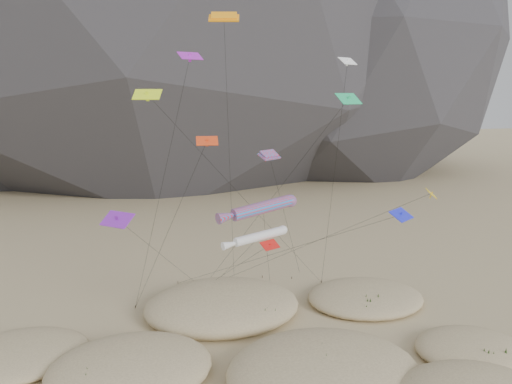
# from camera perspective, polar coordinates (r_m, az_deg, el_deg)

# --- Properties ---
(dunes) EXTENTS (48.35, 36.70, 3.80)m
(dunes) POSITION_cam_1_polar(r_m,az_deg,el_deg) (42.59, 0.19, -19.23)
(dunes) COLOR #CCB789
(dunes) RESTS_ON ground
(dune_grass) EXTENTS (43.05, 27.44, 1.50)m
(dune_grass) POSITION_cam_1_polar(r_m,az_deg,el_deg) (41.43, 1.32, -19.94)
(dune_grass) COLOR black
(dune_grass) RESTS_ON ground
(kite_stakes) EXTENTS (21.93, 5.89, 0.30)m
(kite_stakes) POSITION_cam_1_polar(r_m,az_deg,el_deg) (59.62, -3.05, -10.67)
(kite_stakes) COLOR #3F2D1E
(kite_stakes) RESTS_ON ground
(rainbow_tube_kite) EXTENTS (9.42, 15.08, 13.51)m
(rainbow_tube_kite) POSITION_cam_1_polar(r_m,az_deg,el_deg) (42.75, 0.49, -1.87)
(rainbow_tube_kite) COLOR red
(rainbow_tube_kite) RESTS_ON ground
(white_tube_kite) EXTENTS (6.38, 17.34, 10.80)m
(white_tube_kite) POSITION_cam_1_polar(r_m,az_deg,el_deg) (43.10, 0.12, -5.17)
(white_tube_kite) COLOR silver
(white_tube_kite) RESTS_ON ground
(orange_parafoil) EXTENTS (5.05, 12.85, 29.52)m
(orange_parafoil) POSITION_cam_1_polar(r_m,az_deg,el_deg) (47.34, -3.67, 18.88)
(orange_parafoil) COLOR orange
(orange_parafoil) RESTS_ON ground
(multi_parafoil) EXTENTS (9.32, 13.38, 17.13)m
(multi_parafoil) POSITION_cam_1_polar(r_m,az_deg,el_deg) (46.84, 1.59, 4.05)
(multi_parafoil) COLOR #FF1A3B
(multi_parafoil) RESTS_ON ground
(delta_kites) EXTENTS (30.28, 22.74, 25.63)m
(delta_kites) POSITION_cam_1_polar(r_m,az_deg,el_deg) (43.12, 1.95, 4.32)
(delta_kites) COLOR purple
(delta_kites) RESTS_ON ground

